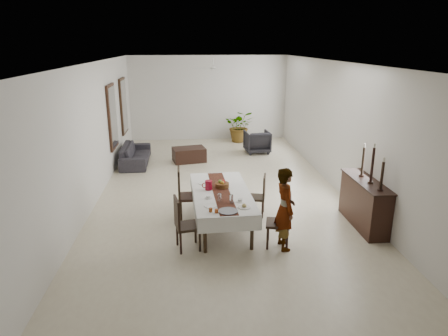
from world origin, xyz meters
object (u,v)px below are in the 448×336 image
dining_table_top (221,193)px  sideboard_body (364,204)px  red_pitcher (209,185)px  woman (285,209)px  sofa (136,154)px

dining_table_top → sideboard_body: sideboard_body is taller
red_pitcher → sideboard_body: bearing=-7.3°
woman → sofa: bearing=25.9°
dining_table_top → sofa: (-2.32, 4.68, -0.41)m
red_pitcher → sofa: red_pitcher is taller
sofa → dining_table_top: bearing=-154.5°
dining_table_top → sofa: bearing=114.1°
red_pitcher → woman: woman is taller
dining_table_top → sofa: 5.24m
dining_table_top → sideboard_body: size_ratio=1.47×
dining_table_top → sofa: dining_table_top is taller
dining_table_top → woman: 1.50m
woman → red_pitcher: bearing=43.2°
dining_table_top → red_pitcher: 0.31m
red_pitcher → sofa: 5.02m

